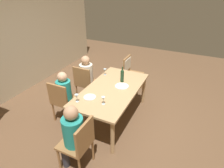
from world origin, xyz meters
The scene contains 16 objects.
ground_plane centered at (0.00, 0.00, 0.00)m, with size 10.00×10.00×0.00m, color brown.
rear_room_partition centered at (0.00, 2.69, 1.35)m, with size 6.40×0.12×2.70m, color beige.
dining_table centered at (0.00, 0.00, 0.66)m, with size 1.86×0.98×0.74m.
chair_far_left centered at (-0.51, 0.87, 0.53)m, with size 0.44×0.44×0.92m.
chair_far_right centered at (0.33, 0.87, 0.53)m, with size 0.44×0.44×0.92m.
chair_left_end centered at (-1.31, -0.09, 0.53)m, with size 0.44×0.44×0.92m.
chair_right_end centered at (1.31, 0.12, 0.59)m, with size 0.44×0.46×0.92m.
person_woman_host centered at (-0.39, 0.87, 0.64)m, with size 0.33×0.29×1.10m.
person_man_bearded centered at (0.44, 0.87, 0.66)m, with size 0.36×0.31×1.14m.
person_man_guest centered at (-1.31, 0.03, 0.66)m, with size 0.31×0.36×1.15m.
wine_bottle_tall_green centered at (0.35, -0.07, 0.89)m, with size 0.07×0.07×0.34m.
wine_glass_near_left centered at (0.48, 0.41, 0.85)m, with size 0.07×0.07×0.15m.
wine_glass_centre centered at (-0.69, 0.36, 0.85)m, with size 0.07×0.07×0.15m.
wine_glass_near_right centered at (-0.55, -0.10, 0.85)m, with size 0.07×0.07×0.15m.
dinner_plate_host centered at (-0.48, 0.23, 0.75)m, with size 0.23×0.23×0.01m, color silver.
dinner_plate_guest_left centered at (0.16, -0.15, 0.75)m, with size 0.27×0.27×0.01m, color white.
Camera 1 is at (-2.93, -1.40, 2.65)m, focal length 30.26 mm.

